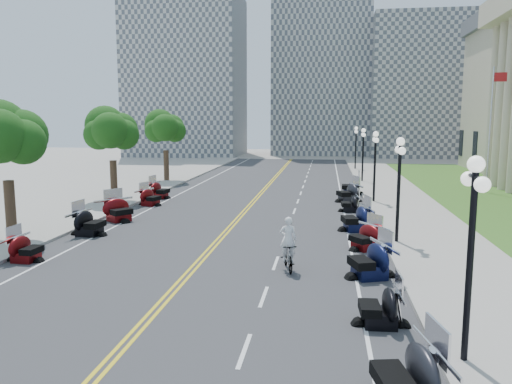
{
  "coord_description": "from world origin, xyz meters",
  "views": [
    {
      "loc": [
        5.2,
        -19.98,
        5.91
      ],
      "look_at": [
        1.43,
        6.65,
        2.0
      ],
      "focal_mm": 35.0,
      "sensor_mm": 36.0,
      "label": 1
    }
  ],
  "objects_px": {
    "flagpole": "(490,131)",
    "bicycle": "(288,256)",
    "motorcycle_n_3": "(408,372)",
    "cyclist_rider": "(288,220)"
  },
  "relations": [
    {
      "from": "motorcycle_n_3",
      "to": "cyclist_rider",
      "type": "bearing_deg",
      "value": -171.89
    },
    {
      "from": "motorcycle_n_3",
      "to": "cyclist_rider",
      "type": "xyz_separation_m",
      "value": [
        -3.19,
        9.0,
        1.32
      ]
    },
    {
      "from": "flagpole",
      "to": "bicycle",
      "type": "relative_size",
      "value": 5.32
    },
    {
      "from": "bicycle",
      "to": "cyclist_rider",
      "type": "bearing_deg",
      "value": 166.11
    },
    {
      "from": "bicycle",
      "to": "cyclist_rider",
      "type": "height_order",
      "value": "cyclist_rider"
    },
    {
      "from": "cyclist_rider",
      "to": "bicycle",
      "type": "bearing_deg",
      "value": -180.0
    },
    {
      "from": "motorcycle_n_3",
      "to": "bicycle",
      "type": "relative_size",
      "value": 1.09
    },
    {
      "from": "flagpole",
      "to": "motorcycle_n_3",
      "type": "relative_size",
      "value": 4.86
    },
    {
      "from": "flagpole",
      "to": "bicycle",
      "type": "height_order",
      "value": "flagpole"
    },
    {
      "from": "flagpole",
      "to": "bicycle",
      "type": "bearing_deg",
      "value": -121.84
    }
  ]
}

